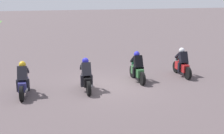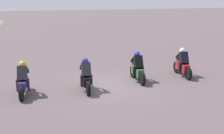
{
  "view_description": "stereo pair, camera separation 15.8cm",
  "coord_description": "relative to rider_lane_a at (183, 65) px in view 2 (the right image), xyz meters",
  "views": [
    {
      "loc": [
        -13.61,
        3.57,
        4.43
      ],
      "look_at": [
        0.05,
        -0.09,
        0.9
      ],
      "focal_mm": 49.02,
      "sensor_mm": 36.0,
      "label": 1
    },
    {
      "loc": [
        -13.65,
        3.42,
        4.43
      ],
      "look_at": [
        0.05,
        -0.09,
        0.9
      ],
      "focal_mm": 49.02,
      "sensor_mm": 36.0,
      "label": 2
    }
  ],
  "objects": [
    {
      "name": "rider_lane_c",
      "position": [
        -1.14,
        5.38,
        0.0
      ],
      "size": [
        2.04,
        0.55,
        1.51
      ],
      "rotation": [
        0.0,
        0.0,
        -0.04
      ],
      "color": "black",
      "rests_on": "ground_plane"
    },
    {
      "name": "ground_plane",
      "position": [
        -0.69,
        4.12,
        -0.62
      ],
      "size": [
        120.0,
        120.0,
        0.0
      ],
      "primitive_type": "plane",
      "color": "#524648"
    },
    {
      "name": "rider_lane_b",
      "position": [
        -0.3,
        2.63,
        0.0
      ],
      "size": [
        2.04,
        0.54,
        1.51
      ],
      "rotation": [
        0.0,
        0.0,
        0.0
      ],
      "color": "black",
      "rests_on": "ground_plane"
    },
    {
      "name": "rider_lane_d",
      "position": [
        -1.12,
        8.13,
        0.0
      ],
      "size": [
        2.04,
        0.57,
        1.51
      ],
      "rotation": [
        0.0,
        0.0,
        -0.1
      ],
      "color": "black",
      "rests_on": "ground_plane"
    },
    {
      "name": "rider_lane_a",
      "position": [
        0.0,
        0.0,
        0.0
      ],
      "size": [
        2.04,
        0.55,
        1.51
      ],
      "rotation": [
        0.0,
        0.0,
        -0.03
      ],
      "color": "black",
      "rests_on": "ground_plane"
    }
  ]
}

